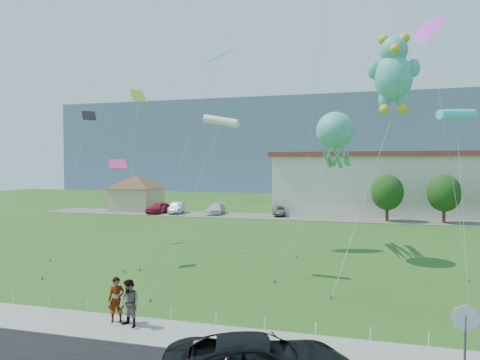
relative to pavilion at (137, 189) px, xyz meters
name	(u,v)px	position (x,y,z in m)	size (l,w,h in m)	color
ground	(204,312)	(24.00, -38.00, -3.02)	(160.00, 160.00, 0.00)	#295317
sidewalk	(179,335)	(24.00, -40.75, -2.97)	(80.00, 2.50, 0.10)	gray
parking_strip	(301,218)	(24.00, -3.00, -2.99)	(70.00, 6.00, 0.06)	#59544C
hill_ridge	(334,146)	(24.00, 82.00, 9.48)	(160.00, 50.00, 25.00)	slate
pavilion	(137,189)	(0.00, 0.00, 0.00)	(9.20, 9.20, 5.00)	tan
stop_sign	(465,326)	(33.50, -42.21, -1.15)	(0.80, 0.07, 2.50)	slate
rope_fence	(193,317)	(24.00, -39.30, -2.77)	(26.05, 0.05, 0.50)	white
tree_near	(387,192)	(34.00, -4.00, 0.36)	(3.60, 3.60, 5.47)	#3F2B19
tree_mid	(444,193)	(40.00, -4.00, 0.36)	(3.60, 3.60, 5.47)	#3F2B19
pedestrian_left	(117,299)	(21.03, -40.25, -2.01)	(0.67, 0.44, 1.84)	gray
pedestrian_right	(129,303)	(21.81, -40.61, -1.99)	(0.91, 0.71, 1.87)	gray
parked_car_red	(159,208)	(5.11, -3.40, -2.22)	(1.76, 4.37, 1.49)	maroon
parked_car_silver	(177,208)	(7.33, -2.58, -2.25)	(1.52, 4.35, 1.43)	#A9A8AF
parked_car_white	(216,209)	(12.71, -2.11, -2.28)	(1.91, 4.71, 1.37)	silver
parked_car_black	(278,211)	(21.04, -2.09, -2.36)	(1.29, 3.69, 1.22)	black
octopus_kite	(336,141)	(29.04, -24.55, 5.17)	(4.22, 12.87, 10.14)	teal
teddy_bear_kite	(394,72)	(32.73, -26.39, 9.47)	(5.05, 9.32, 14.91)	teal
small_kite_black	(85,130)	(8.81, -24.72, 6.43)	(2.64, 8.11, 11.13)	black
small_kite_pink	(112,173)	(15.16, -31.07, 2.95)	(2.82, 5.32, 7.01)	#D52F6C
small_kite_white	(220,122)	(22.61, -31.22, 6.03)	(1.89, 7.31, 9.57)	white
small_kite_cyan	(457,116)	(35.31, -31.91, 5.98)	(0.69, 6.22, 9.52)	#32DCE3
small_kite_blue	(217,60)	(19.94, -23.68, 11.63)	(3.26, 9.36, 15.68)	#2925D4
small_kite_purple	(430,33)	(35.62, -21.37, 13.18)	(1.93, 9.08, 17.29)	#DC38E3
small_kite_yellow	(136,113)	(14.63, -26.77, 7.38)	(3.32, 7.41, 12.26)	yellow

